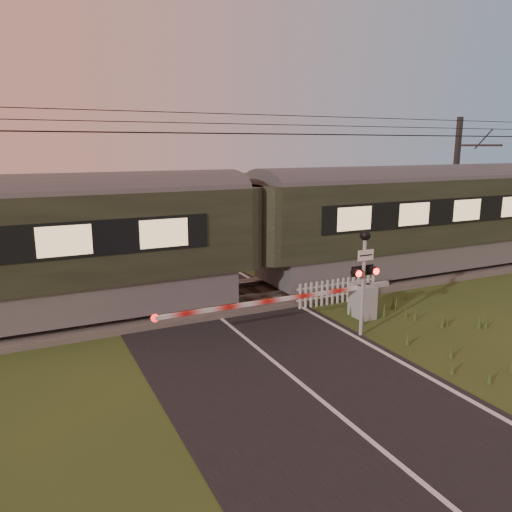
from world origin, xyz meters
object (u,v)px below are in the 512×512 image
train (247,231)px  boom_gate (351,300)px  picket_fence (338,291)px  crossing_signal (364,264)px  catenary_mast (456,184)px

train → boom_gate: size_ratio=5.86×
picket_fence → train: bearing=141.9°
crossing_signal → picket_fence: crossing_signal is taller
boom_gate → crossing_signal: (-0.56, -1.23, 1.45)m
picket_fence → catenary_mast: size_ratio=0.48×
train → boom_gate: 4.21m
boom_gate → picket_fence: size_ratio=2.39×
picket_fence → crossing_signal: bearing=-112.1°
crossing_signal → catenary_mast: size_ratio=0.46×
crossing_signal → catenary_mast: (10.56, 6.79, 1.32)m
crossing_signal → train: bearing=106.2°
picket_fence → boom_gate: bearing=-110.0°
boom_gate → catenary_mast: catenary_mast is taller
train → boom_gate: train is taller
boom_gate → crossing_signal: bearing=-114.5°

